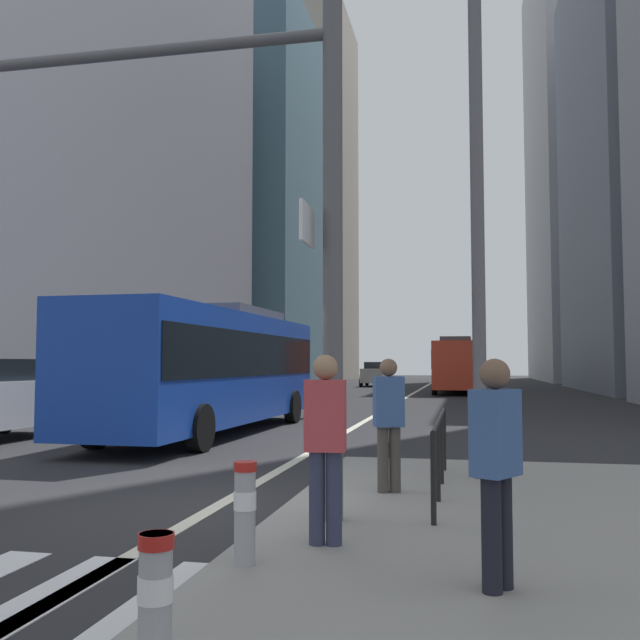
{
  "coord_description": "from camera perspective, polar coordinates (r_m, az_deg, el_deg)",
  "views": [
    {
      "loc": [
        3.15,
        -8.56,
        1.84
      ],
      "look_at": [
        -6.94,
        39.75,
        4.91
      ],
      "focal_mm": 39.14,
      "sensor_mm": 36.0,
      "label": 1
    }
  ],
  "objects": [
    {
      "name": "street_lamp_post",
      "position": [
        11.15,
        12.66,
        14.53
      ],
      "size": [
        5.5,
        0.32,
        8.0
      ],
      "color": "#56565B",
      "rests_on": "median_island"
    },
    {
      "name": "city_bus_red_receding",
      "position": [
        44.52,
        11.14,
        -3.49
      ],
      "size": [
        2.83,
        10.89,
        3.4
      ],
      "color": "red",
      "rests_on": "ground"
    },
    {
      "name": "car_oncoming_mid",
      "position": [
        56.06,
        4.55,
        -4.41
      ],
      "size": [
        2.1,
        4.48,
        1.94
      ],
      "color": "#B2A899",
      "rests_on": "ground"
    },
    {
      "name": "ground_plane",
      "position": [
        28.79,
        5.54,
        -7.2
      ],
      "size": [
        160.0,
        160.0,
        0.0
      ],
      "primitive_type": "plane",
      "color": "#28282B"
    },
    {
      "name": "office_tower_right_far",
      "position": [
        82.44,
        21.51,
        12.18
      ],
      "size": [
        12.33,
        25.41,
        47.71
      ],
      "primitive_type": "cube",
      "color": "#9E9EA3",
      "rests_on": "ground"
    },
    {
      "name": "pedestrian_far",
      "position": [
        5.5,
        14.19,
        -11.06
      ],
      "size": [
        0.41,
        0.45,
        1.72
      ],
      "color": "black",
      "rests_on": "median_island"
    },
    {
      "name": "pedestrian_walking",
      "position": [
        6.63,
        0.45,
        -9.61
      ],
      "size": [
        0.4,
        0.27,
        1.77
      ],
      "color": "#2D334C",
      "rests_on": "median_island"
    },
    {
      "name": "bollard_front",
      "position": [
        4.12,
        -13.32,
        -21.21
      ],
      "size": [
        0.2,
        0.2,
        0.77
      ],
      "color": "#99999E",
      "rests_on": "median_island"
    },
    {
      "name": "city_bus_blue_oncoming",
      "position": [
        18.58,
        -8.77,
        -3.52
      ],
      "size": [
        2.88,
        11.41,
        3.4
      ],
      "color": "#14389E",
      "rests_on": "ground"
    },
    {
      "name": "lane_centre_line",
      "position": [
        38.73,
        7.16,
        -6.24
      ],
      "size": [
        0.2,
        80.0,
        0.01
      ],
      "primitive_type": "cube",
      "color": "beige",
      "rests_on": "ground"
    },
    {
      "name": "bollard_left",
      "position": [
        6.12,
        -6.16,
        -14.95
      ],
      "size": [
        0.2,
        0.2,
        0.85
      ],
      "color": "#99999E",
      "rests_on": "median_island"
    },
    {
      "name": "office_tower_left_far",
      "position": [
        82.55,
        -2.0,
        10.2
      ],
      "size": [
        12.13,
        17.58,
        42.95
      ],
      "primitive_type": "cube",
      "color": "gray",
      "rests_on": "ground"
    },
    {
      "name": "office_tower_left_mid",
      "position": [
        60.76,
        -6.97,
        9.13
      ],
      "size": [
        13.97,
        19.31,
        30.3
      ],
      "primitive_type": "cube",
      "color": "slate",
      "rests_on": "ground"
    },
    {
      "name": "pedestrian_railing",
      "position": [
        9.44,
        9.76,
        -9.43
      ],
      "size": [
        0.06,
        3.87,
        0.98
      ],
      "color": "black",
      "rests_on": "median_island"
    },
    {
      "name": "traffic_signal_gantry",
      "position": [
        8.62,
        -13.67,
        11.97
      ],
      "size": [
        6.49,
        0.65,
        6.0
      ],
      "color": "#515156",
      "rests_on": "median_island"
    },
    {
      "name": "pedestrian_waiting",
      "position": [
        9.3,
        5.64,
        -7.93
      ],
      "size": [
        0.44,
        0.35,
        1.75
      ],
      "color": "#423D38",
      "rests_on": "median_island"
    },
    {
      "name": "car_receding_near",
      "position": [
        63.12,
        11.94,
        -4.25
      ],
      "size": [
        2.17,
        4.14,
        1.94
      ],
      "color": "gold",
      "rests_on": "ground"
    }
  ]
}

